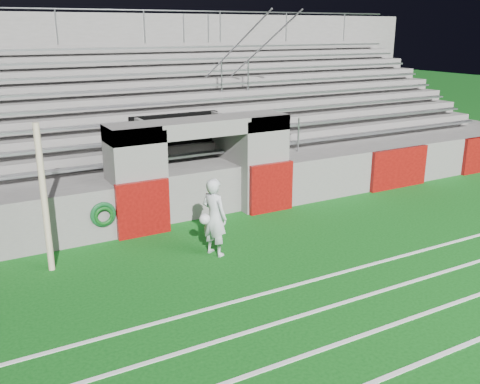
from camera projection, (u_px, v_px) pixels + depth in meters
ground at (273, 265)px, 11.28m from camera, size 90.00×90.00×0.00m
field_post at (44, 199)px, 10.62m from camera, size 0.13×0.13×3.07m
stadium_structure at (143, 133)px, 17.49m from camera, size 26.00×8.48×5.42m
goalkeeper_with_ball at (214, 217)px, 11.56m from camera, size 0.76×0.74×1.74m
hose_coil at (103, 215)px, 12.24m from camera, size 0.60×0.15×0.60m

